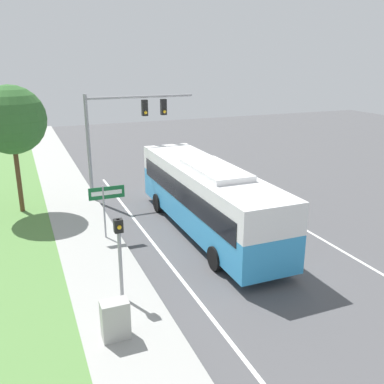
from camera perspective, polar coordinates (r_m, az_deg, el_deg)
name	(u,v)px	position (r m, az deg, el deg)	size (l,w,h in m)	color
ground_plane	(270,266)	(17.38, 10.32, -9.70)	(80.00, 80.00, 0.00)	#4C4C4F
sidewalk	(114,297)	(15.25, -10.35, -13.59)	(2.80, 80.00, 0.12)	#9E9E99
grass_verge	(13,318)	(15.08, -22.72, -15.23)	(3.60, 80.00, 0.10)	#568442
lane_divider_near	(185,284)	(15.90, -0.96, -12.12)	(0.14, 30.00, 0.01)	silver
lane_divider_far	(342,251)	(19.42, 19.40, -7.43)	(0.14, 30.00, 0.01)	silver
bus	(207,195)	(19.60, 1.96, -0.34)	(2.71, 11.48, 3.37)	#3393D1
signal_gantry	(122,124)	(24.54, -9.30, 8.97)	(6.24, 0.41, 6.00)	#939399
pedestrian_signal	(120,246)	(14.15, -9.64, -7.15)	(0.28, 0.34, 2.96)	#939399
street_sign	(106,200)	(19.17, -11.42, -1.09)	(1.58, 0.08, 2.53)	#939399
utility_cabinet	(115,320)	(12.94, -10.19, -16.42)	(0.80, 0.51, 1.17)	#A8A8A3
roadside_tree	(11,120)	(23.27, -22.96, 8.82)	(3.42, 3.42, 6.52)	brown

